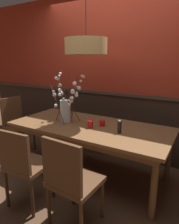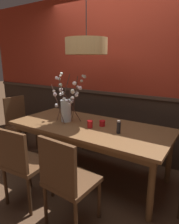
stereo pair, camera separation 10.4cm
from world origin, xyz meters
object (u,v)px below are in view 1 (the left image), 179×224
(chair_far_side_left, at_px, (97,119))
(chair_near_side_right, at_px, (71,179))
(pendant_lamp, at_px, (86,46))
(dining_table, at_px, (90,131))
(condiment_bottle, at_px, (119,127))
(vase_with_blossoms, at_px, (66,106))
(candle_holder_nearer_edge, at_px, (90,124))
(chair_head_west_end, at_px, (16,122))
(chair_far_side_right, at_px, (137,125))
(candle_holder_nearer_center, at_px, (102,123))
(chair_near_side_left, at_px, (24,163))

(chair_far_side_left, xyz_separation_m, chair_near_side_right, (0.69, -1.76, -0.01))
(chair_far_side_left, distance_m, pendant_lamp, 1.48)
(dining_table, height_order, condiment_bottle, condiment_bottle)
(vase_with_blossoms, bearing_deg, candle_holder_nearer_edge, -8.88)
(chair_head_west_end, xyz_separation_m, condiment_bottle, (1.95, -0.08, 0.28))
(chair_head_west_end, distance_m, vase_with_blossoms, 1.20)
(chair_far_side_right, xyz_separation_m, pendant_lamp, (-0.46, -0.85, 1.21))
(vase_with_blossoms, xyz_separation_m, candle_holder_nearer_center, (0.53, 0.08, -0.18))
(candle_holder_nearer_center, bearing_deg, chair_near_side_right, -80.10)
(candle_holder_nearer_edge, height_order, condiment_bottle, condiment_bottle)
(chair_far_side_left, distance_m, condiment_bottle, 1.28)
(chair_far_side_left, xyz_separation_m, chair_near_side_left, (0.10, -1.78, -0.01))
(chair_far_side_right, bearing_deg, candle_holder_nearer_center, -103.68)
(dining_table, distance_m, candle_holder_nearer_center, 0.21)
(chair_far_side_right, xyz_separation_m, condiment_bottle, (0.09, -0.99, 0.27))
(dining_table, height_order, chair_head_west_end, chair_head_west_end)
(chair_far_side_right, height_order, candle_holder_nearer_edge, chair_far_side_right)
(candle_holder_nearer_center, bearing_deg, chair_near_side_left, -113.90)
(dining_table, height_order, chair_far_side_right, chair_far_side_right)
(chair_far_side_left, height_order, condiment_bottle, chair_far_side_left)
(chair_head_west_end, bearing_deg, candle_holder_nearer_edge, -3.73)
(chair_near_side_right, distance_m, candle_holder_nearer_edge, 0.88)
(vase_with_blossoms, xyz_separation_m, candle_holder_nearer_edge, (0.43, -0.07, -0.17))
(dining_table, distance_m, chair_near_side_left, 0.95)
(candle_holder_nearer_edge, bearing_deg, chair_near_side_left, -111.95)
(vase_with_blossoms, bearing_deg, condiment_bottle, -3.42)
(candle_holder_nearer_edge, distance_m, condiment_bottle, 0.39)
(dining_table, height_order, candle_holder_nearer_edge, candle_holder_nearer_edge)
(vase_with_blossoms, bearing_deg, chair_head_west_end, 178.26)
(chair_far_side_left, bearing_deg, chair_near_side_right, -68.61)
(dining_table, relative_size, candle_holder_nearer_edge, 21.63)
(chair_near_side_left, bearing_deg, pendant_lamp, 79.95)
(chair_far_side_right, xyz_separation_m, chair_near_side_right, (-0.04, -1.81, -0.01))
(chair_head_west_end, xyz_separation_m, chair_near_side_right, (1.82, -0.90, -0.01))
(chair_far_side_left, relative_size, chair_near_side_left, 1.03)
(condiment_bottle, height_order, pendant_lamp, pendant_lamp)
(dining_table, xyz_separation_m, chair_head_west_end, (-1.50, 0.02, -0.13))
(pendant_lamp, bearing_deg, vase_with_blossoms, -161.59)
(chair_head_west_end, height_order, chair_near_side_right, chair_head_west_end)
(condiment_bottle, bearing_deg, chair_near_side_left, -130.76)
(chair_far_side_left, height_order, vase_with_blossoms, vase_with_blossoms)
(chair_head_west_end, bearing_deg, pendant_lamp, 2.30)
(condiment_bottle, bearing_deg, candle_holder_nearer_edge, -177.37)
(chair_far_side_left, xyz_separation_m, condiment_bottle, (0.82, -0.94, 0.28))
(chair_far_side_left, height_order, chair_near_side_left, chair_far_side_left)
(candle_holder_nearer_center, height_order, condiment_bottle, condiment_bottle)
(chair_near_side_right, bearing_deg, pendant_lamp, 113.67)
(dining_table, distance_m, chair_far_side_left, 0.96)
(chair_near_side_left, distance_m, candle_holder_nearer_edge, 0.92)
(dining_table, relative_size, condiment_bottle, 13.38)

